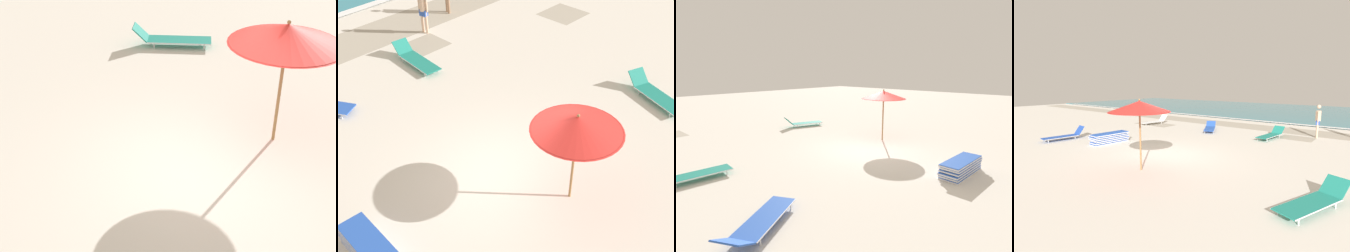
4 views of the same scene
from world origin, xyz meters
The scene contains 3 objects.
ground_plane centered at (0.00, 0.01, -0.08)m, with size 60.00×60.00×0.16m.
beach_umbrella centered at (0.49, -1.50, 2.13)m, with size 2.05×2.05×2.38m.
sun_lounger_under_umbrella centered at (5.66, -0.92, 0.21)m, with size 1.30×2.26×0.57m.
Camera 1 is at (-6.29, 2.49, 4.97)m, focal length 50.00 mm.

